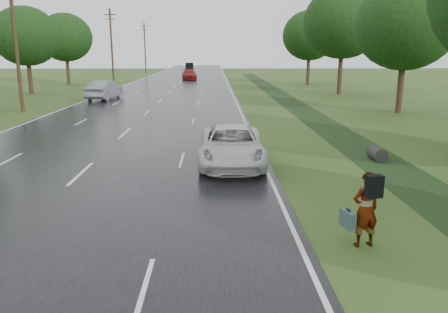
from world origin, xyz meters
The scene contains 18 objects.
road centered at (0.00, 45.00, 0.02)m, with size 14.00×180.00×0.04m, color black.
edge_stripe_east centered at (6.75, 45.00, 0.04)m, with size 0.12×180.00×0.01m, color silver.
edge_stripe_west centered at (-6.75, 45.00, 0.04)m, with size 0.12×180.00×0.01m, color silver.
center_line centered at (0.00, 45.00, 0.04)m, with size 0.12×180.00×0.01m, color silver.
drainage_ditch centered at (11.50, 18.71, 0.04)m, with size 2.20×120.00×0.56m.
utility_pole_mid centered at (-9.20, 25.00, 5.20)m, with size 1.60×0.26×10.00m.
utility_pole_far centered at (-9.20, 55.00, 5.20)m, with size 1.60×0.26×10.00m.
utility_pole_distant centered at (-9.20, 85.00, 5.20)m, with size 1.60×0.26×10.00m.
tree_east_c centered at (18.20, 24.00, 6.14)m, with size 7.00×7.00×9.29m.
tree_east_d centered at (17.80, 38.00, 7.15)m, with size 8.00×8.00×10.76m.
tree_east_f centered at (17.50, 52.00, 6.37)m, with size 7.20×7.20×9.62m.
tree_west_d centered at (-14.20, 39.00, 5.82)m, with size 6.60×6.60×8.80m.
tree_west_f centered at (-14.80, 53.00, 6.14)m, with size 7.00×7.00×9.29m.
pedestrian centered at (8.18, 1.89, 0.91)m, with size 0.88×0.67×1.75m.
white_pickup centered at (5.50, 9.28, 0.78)m, with size 2.44×5.29×1.47m, color silver.
silver_sedan centered at (-5.17, 33.19, 0.89)m, with size 1.80×5.16×1.70m, color gray.
far_car_red centered at (1.00, 62.20, 0.83)m, with size 2.21×5.43×1.58m, color maroon.
far_car_dark centered at (-1.00, 99.14, 0.90)m, with size 1.81×5.19×1.71m, color black.
Camera 1 is at (4.81, -7.24, 4.32)m, focal length 35.00 mm.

